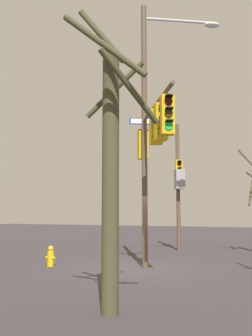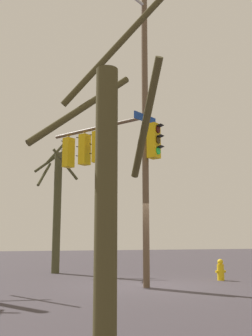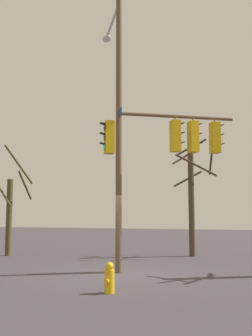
{
  "view_description": "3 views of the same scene",
  "coord_description": "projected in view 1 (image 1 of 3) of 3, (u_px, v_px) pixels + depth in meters",
  "views": [
    {
      "loc": [
        5.23,
        -12.41,
        1.93
      ],
      "look_at": [
        -0.3,
        -0.13,
        3.5
      ],
      "focal_mm": 40.8,
      "sensor_mm": 36.0,
      "label": 1
    },
    {
      "loc": [
        5.06,
        11.55,
        1.41
      ],
      "look_at": [
        0.82,
        0.08,
        3.61
      ],
      "focal_mm": 42.43,
      "sensor_mm": 36.0,
      "label": 2
    },
    {
      "loc": [
        -12.12,
        -4.44,
        1.86
      ],
      "look_at": [
        0.5,
        0.12,
        3.44
      ],
      "focal_mm": 42.82,
      "sensor_mm": 36.0,
      "label": 3
    }
  ],
  "objects": [
    {
      "name": "bare_tree_across_street",
      "position": [
        111.0,
        162.0,
        7.51
      ],
      "size": [
        1.83,
        1.86,
        5.96
      ],
      "color": "#444329",
      "rests_on": "ground"
    },
    {
      "name": "ground_plane",
      "position": [
        135.0,
        269.0,
        13.15
      ],
      "size": [
        80.0,
        80.0,
        0.0
      ],
      "primitive_type": "plane",
      "color": "#3A3439"
    },
    {
      "name": "secondary_pole_assembly",
      "position": [
        179.0,
        180.0,
        19.78
      ],
      "size": [
        0.68,
        0.81,
        6.6
      ],
      "rotation": [
        0.0,
        0.0,
        5.22
      ],
      "color": "brown",
      "rests_on": "ground"
    },
    {
      "name": "fire_hydrant",
      "position": [
        51.0,
        257.0,
        13.76
      ],
      "size": [
        0.38,
        0.24,
        0.73
      ],
      "color": "yellow",
      "rests_on": "ground"
    },
    {
      "name": "main_signal_pole_assembly",
      "position": [
        154.0,
        120.0,
        12.86
      ],
      "size": [
        3.11,
        5.29,
        9.7
      ],
      "rotation": [
        0.0,
        0.0,
        5.27
      ],
      "color": "brown",
      "rests_on": "ground"
    }
  ]
}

